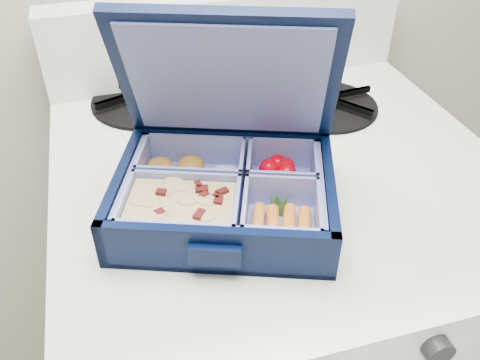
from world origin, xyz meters
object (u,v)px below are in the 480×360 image
object	(u,v)px
stove	(266,351)
fork	(253,142)
bento_box	(225,194)
burner_grate	(325,100)

from	to	relation	value
stove	fork	distance (m)	0.44
stove	fork	xyz separation A→B (m)	(-0.02, 0.04, 0.44)
bento_box	burner_grate	distance (m)	0.29
bento_box	burner_grate	xyz separation A→B (m)	(0.21, 0.20, -0.02)
fork	burner_grate	bearing A→B (deg)	50.45
bento_box	fork	size ratio (longest dim) A/B	1.47
bento_box	stove	bearing A→B (deg)	62.93
fork	bento_box	bearing A→B (deg)	-95.39
stove	bento_box	bearing A→B (deg)	-137.07
bento_box	fork	xyz separation A→B (m)	(0.07, 0.13, -0.03)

